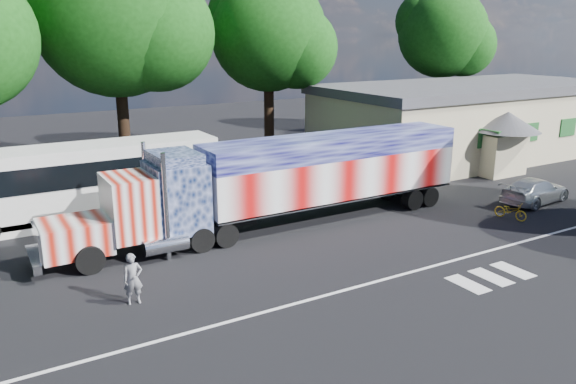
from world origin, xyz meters
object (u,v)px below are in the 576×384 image
bicycle (511,211)px  tree_n_mid (118,14)px  woman (133,279)px  coach_bus (90,180)px  tree_ne_a (270,34)px  semi_truck (288,179)px  parked_car (535,191)px  tree_far_ne (444,34)px

bicycle → tree_n_mid: 24.12m
woman → bicycle: (17.95, -0.37, -0.45)m
coach_bus → tree_ne_a: 17.52m
semi_truck → coach_bus: bearing=142.8°
parked_car → woman: 21.35m
woman → tree_ne_a: (14.92, 17.87, 7.71)m
woman → bicycle: 17.96m
semi_truck → tree_ne_a: 16.40m
coach_bus → parked_car: 22.54m
tree_n_mid → coach_bus: bearing=-117.2°
bicycle → tree_n_mid: (-13.33, 17.84, 9.26)m
semi_truck → coach_bus: semi_truck is taller
tree_ne_a → tree_n_mid: size_ratio=0.86×
coach_bus → tree_n_mid: bearing=62.8°
parked_car → woman: bearing=85.7°
coach_bus → bicycle: (17.17, -10.38, -1.43)m
tree_ne_a → tree_n_mid: tree_n_mid is taller
parked_car → woman: (-21.33, -0.83, 0.21)m
tree_ne_a → bicycle: bearing=-80.6°
coach_bus → tree_ne_a: tree_ne_a is taller
tree_far_ne → semi_truck: bearing=-148.6°
woman → tree_n_mid: bearing=79.4°
woman → bicycle: woman is taller
parked_car → coach_bus: bearing=59.4°
semi_truck → parked_car: 13.51m
woman → tree_far_ne: 37.97m
parked_car → semi_truck: bearing=68.6°
parked_car → bicycle: 3.60m
semi_truck → tree_far_ne: (23.76, 14.48, 6.40)m
semi_truck → parked_car: size_ratio=4.45×
coach_bus → tree_ne_a: (14.13, 7.86, 6.74)m
semi_truck → tree_far_ne: bearing=31.4°
semi_truck → parked_car: (12.98, -3.43, -1.55)m
coach_bus → tree_n_mid: tree_n_mid is taller
bicycle → tree_far_ne: size_ratio=0.13×
semi_truck → coach_bus: 9.51m
woman → tree_n_mid: 20.10m
bicycle → tree_ne_a: 20.21m
semi_truck → woman: 9.47m
semi_truck → bicycle: (9.59, -4.63, -1.79)m
woman → parked_car: bearing=6.4°
semi_truck → woman: (-8.35, -4.26, -1.34)m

